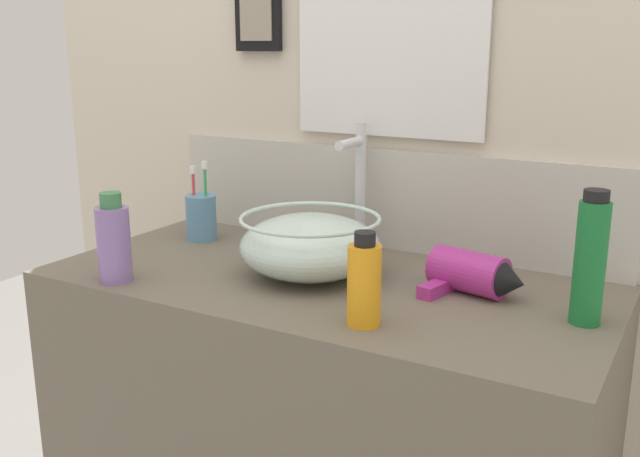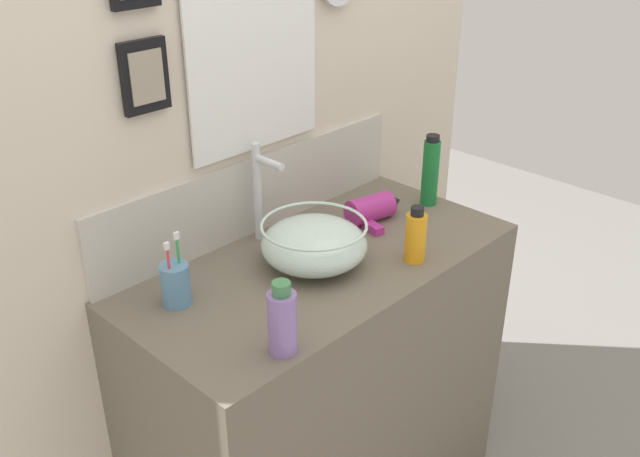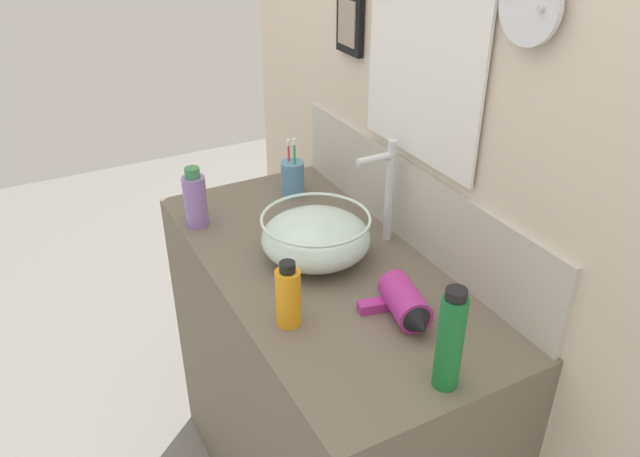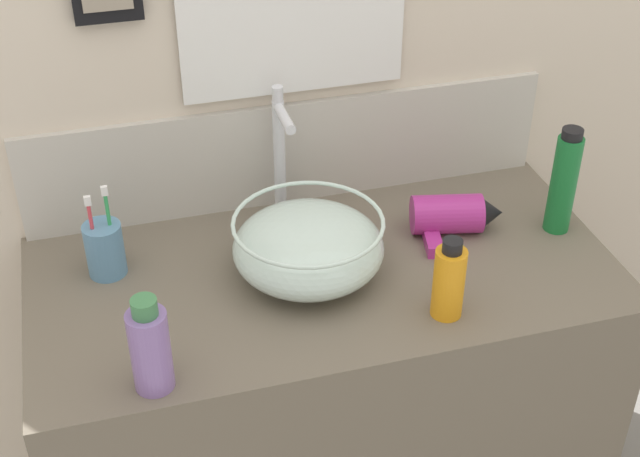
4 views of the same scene
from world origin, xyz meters
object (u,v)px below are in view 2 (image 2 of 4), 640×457
glass_bowl_sink (313,243)px  hair_drier (375,208)px  faucet (260,187)px  spray_bottle (416,236)px  soap_dispenser (282,321)px  lotion_bottle (430,171)px  toothbrush_cup (176,284)px

glass_bowl_sink → hair_drier: bearing=10.0°
glass_bowl_sink → faucet: bearing=90.0°
spray_bottle → soap_dispenser: bearing=-175.6°
soap_dispenser → lotion_bottle: (0.83, 0.23, 0.03)m
soap_dispenser → lotion_bottle: size_ratio=0.78×
toothbrush_cup → spray_bottle: 0.63m
soap_dispenser → spray_bottle: size_ratio=1.11×
faucet → toothbrush_cup: faucet is taller
lotion_bottle → spray_bottle: bearing=-149.3°
glass_bowl_sink → lotion_bottle: 0.52m
glass_bowl_sink → lotion_bottle: lotion_bottle is taller
lotion_bottle → soap_dispenser: bearing=-164.8°
glass_bowl_sink → soap_dispenser: 0.38m
faucet → hair_drier: (0.31, -0.15, -0.12)m
toothbrush_cup → soap_dispenser: toothbrush_cup is taller
glass_bowl_sink → toothbrush_cup: (-0.36, 0.10, -0.01)m
soap_dispenser → lotion_bottle: lotion_bottle is taller
hair_drier → spray_bottle: (-0.11, -0.23, 0.03)m
hair_drier → toothbrush_cup: (-0.67, 0.05, 0.02)m
glass_bowl_sink → hair_drier: glass_bowl_sink is taller
hair_drier → lotion_bottle: bearing=-12.9°
glass_bowl_sink → spray_bottle: 0.27m
faucet → lotion_bottle: size_ratio=1.27×
toothbrush_cup → hair_drier: bearing=-4.1°
faucet → lotion_bottle: (0.52, -0.19, -0.05)m
glass_bowl_sink → spray_bottle: (0.20, -0.18, 0.01)m
lotion_bottle → spray_bottle: 0.37m
glass_bowl_sink → faucet: faucet is taller
lotion_bottle → faucet: bearing=159.4°
faucet → hair_drier: faucet is taller
faucet → spray_bottle: faucet is taller
lotion_bottle → glass_bowl_sink: bearing=-179.0°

